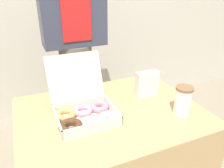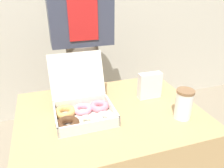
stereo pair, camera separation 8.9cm
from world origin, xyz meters
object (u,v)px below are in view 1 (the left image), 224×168
at_px(napkin_holder, 147,84).
at_px(person_customer, 74,39).
at_px(coffee_cup, 183,101).
at_px(donut_box, 83,111).

relative_size(napkin_holder, person_customer, 0.08).
relative_size(coffee_cup, person_customer, 0.08).
xyz_separation_m(napkin_holder, person_customer, (-0.28, 0.48, 0.17)).
xyz_separation_m(donut_box, coffee_cup, (0.45, -0.16, 0.04)).
bearing_deg(donut_box, napkin_holder, 10.89).
distance_m(napkin_holder, person_customer, 0.58).
distance_m(coffee_cup, person_customer, 0.81).
bearing_deg(coffee_cup, donut_box, 161.02).
height_order(coffee_cup, person_customer, person_customer).
relative_size(coffee_cup, napkin_holder, 1.01).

